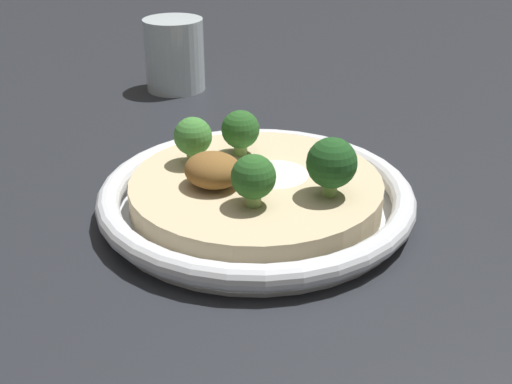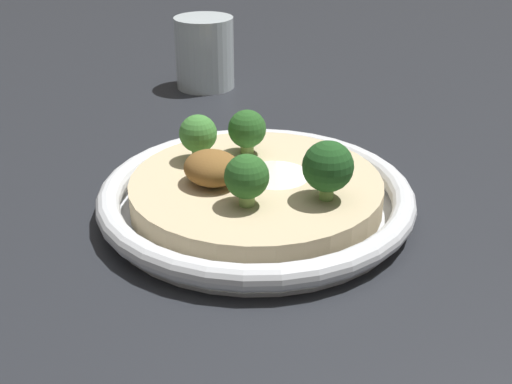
{
  "view_description": "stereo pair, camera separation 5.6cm",
  "coord_description": "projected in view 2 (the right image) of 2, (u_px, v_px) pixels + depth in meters",
  "views": [
    {
      "loc": [
        -0.26,
        0.43,
        0.28
      ],
      "look_at": [
        0.0,
        0.0,
        0.02
      ],
      "focal_mm": 45.0,
      "sensor_mm": 36.0,
      "label": 1
    },
    {
      "loc": [
        -0.3,
        0.4,
        0.28
      ],
      "look_at": [
        0.0,
        0.0,
        0.02
      ],
      "focal_mm": 45.0,
      "sensor_mm": 36.0,
      "label": 2
    }
  ],
  "objects": [
    {
      "name": "ground_plane",
      "position": [
        256.0,
        211.0,
        0.57
      ],
      "size": [
        6.0,
        6.0,
        0.0
      ],
      "primitive_type": "plane",
      "color": "#23262B"
    },
    {
      "name": "risotto_bowl",
      "position": [
        256.0,
        195.0,
        0.56
      ],
      "size": [
        0.28,
        0.28,
        0.03
      ],
      "color": "silver",
      "rests_on": "ground_plane"
    },
    {
      "name": "cheese_sprinkle",
      "position": [
        276.0,
        168.0,
        0.56
      ],
      "size": [
        0.06,
        0.06,
        0.01
      ],
      "color": "white",
      "rests_on": "risotto_bowl"
    },
    {
      "name": "crispy_onion_garnish",
      "position": [
        212.0,
        168.0,
        0.54
      ],
      "size": [
        0.05,
        0.05,
        0.03
      ],
      "color": "brown",
      "rests_on": "risotto_bowl"
    },
    {
      "name": "broccoli_front_left",
      "position": [
        328.0,
        167.0,
        0.51
      ],
      "size": [
        0.04,
        0.04,
        0.05
      ],
      "color": "#759E4C",
      "rests_on": "risotto_bowl"
    },
    {
      "name": "broccoli_front_right",
      "position": [
        247.0,
        130.0,
        0.6
      ],
      "size": [
        0.04,
        0.04,
        0.04
      ],
      "color": "#759E4C",
      "rests_on": "risotto_bowl"
    },
    {
      "name": "broccoli_right",
      "position": [
        199.0,
        134.0,
        0.58
      ],
      "size": [
        0.03,
        0.03,
        0.04
      ],
      "color": "#84A856",
      "rests_on": "risotto_bowl"
    },
    {
      "name": "broccoli_back_left",
      "position": [
        247.0,
        178.0,
        0.5
      ],
      "size": [
        0.04,
        0.04,
        0.04
      ],
      "color": "#84A856",
      "rests_on": "risotto_bowl"
    },
    {
      "name": "drinking_glass",
      "position": [
        205.0,
        53.0,
        0.87
      ],
      "size": [
        0.08,
        0.08,
        0.09
      ],
      "color": "silver",
      "rests_on": "ground_plane"
    }
  ]
}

